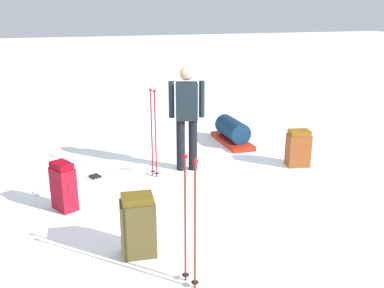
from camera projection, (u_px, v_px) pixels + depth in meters
The scene contains 9 objects.
ground_plane at pixel (192, 189), 6.27m from camera, with size 80.00×80.00×0.00m, color white.
skier_standing at pixel (187, 113), 6.77m from camera, with size 0.31×0.55×1.70m.
ski_pair_near at pixel (95, 178), 6.67m from camera, with size 0.81×1.86×0.05m.
backpack_large_dark at pixel (298, 148), 7.13m from camera, with size 0.34×0.42×0.63m.
backpack_bright at pixel (138, 226), 4.50m from camera, with size 0.32×0.40×0.69m.
backpack_small_spare at pixel (63, 187), 5.55m from camera, with size 0.39×0.34×0.65m.
ski_poles_planted_near at pixel (190, 216), 3.88m from camera, with size 0.21×0.11×1.30m.
ski_poles_planted_far at pixel (153, 129), 6.55m from camera, with size 0.18×0.10×1.40m.
gear_sled at pixel (232, 132), 8.40m from camera, with size 1.28×0.52×0.49m.
Camera 1 is at (-5.41, 2.03, 2.51)m, focal length 39.78 mm.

